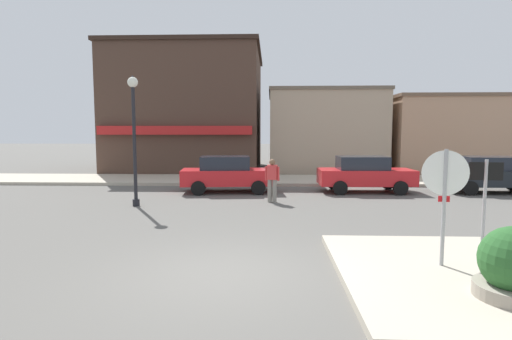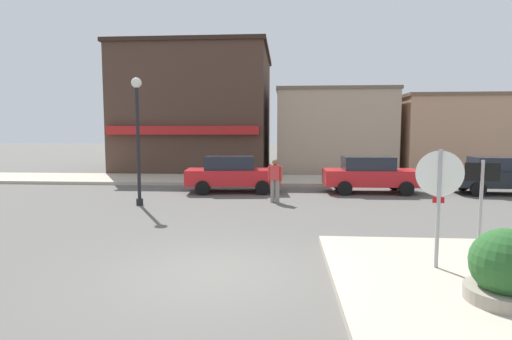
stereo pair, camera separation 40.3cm
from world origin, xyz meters
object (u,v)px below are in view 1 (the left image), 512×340
Objects in this scene: lamp_post at (134,122)px; pedestrian_crossing_near at (272,179)px; one_way_sign at (484,200)px; parked_car_nearest at (228,174)px; parked_car_second at (365,174)px; stop_sign at (444,192)px; parked_car_third at (492,174)px.

pedestrian_crossing_near is (4.81, 0.92, -2.09)m from lamp_post.
one_way_sign reaches higher than parked_car_nearest.
one_way_sign is 0.46× the size of lamp_post.
parked_car_nearest and parked_car_second have the same top height.
parked_car_second is (8.82, 3.58, -2.15)m from lamp_post.
parked_car_third is (6.29, 10.01, -0.71)m from stop_sign.
pedestrian_crossing_near is at bearing -146.47° from parked_car_second.
stop_sign is at bearing -95.10° from parked_car_second.
parked_car_second is 5.40m from parked_car_third.
parked_car_third is 9.78m from pedestrian_crossing_near.
one_way_sign is 11.21m from parked_car_third.
parked_car_nearest is (2.89, 3.36, -2.15)m from lamp_post.
parked_car_nearest is 1.03× the size of parked_car_second.
one_way_sign is at bearing -58.43° from parked_car_nearest.
lamp_post reaches higher than pedestrian_crossing_near.
lamp_post reaches higher than parked_car_second.
stop_sign is at bearing -165.05° from one_way_sign.
parked_car_third is (5.45, 9.78, -0.52)m from one_way_sign.
lamp_post is 14.81m from parked_car_third.
pedestrian_crossing_near is at bearing -51.79° from parked_car_nearest.
parked_car_nearest is at bearing 128.21° from pedestrian_crossing_near.
lamp_post is at bearing -165.88° from parked_car_third.
pedestrian_crossing_near reaches higher than parked_car_third.
parked_car_nearest is 5.93m from parked_car_second.
parked_car_nearest is at bearing -177.87° from parked_car_second.
parked_car_nearest is (-5.88, 9.56, -0.52)m from one_way_sign.
parked_car_third is at bearing 14.12° from lamp_post.
stop_sign reaches higher than pedestrian_crossing_near.
lamp_post is at bearing 140.94° from stop_sign.
pedestrian_crossing_near is (-4.01, -2.66, 0.06)m from parked_car_second.
stop_sign is 0.89m from one_way_sign.
parked_car_third is at bearing 1.10° from parked_car_nearest.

